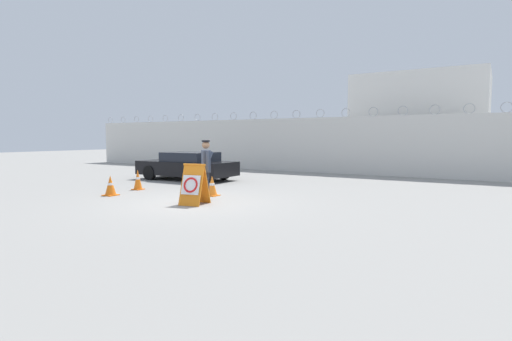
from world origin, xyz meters
name	(u,v)px	position (x,y,z in m)	size (l,w,h in m)	color
ground_plane	(196,202)	(0.00, 0.00, 0.00)	(90.00, 90.00, 0.00)	gray
perimeter_wall	(332,145)	(0.00, 11.15, 1.49)	(36.00, 0.30, 3.41)	silver
building_block	(420,124)	(3.60, 15.74, 2.69)	(6.87, 5.48, 5.38)	silver
barricade_sign	(194,184)	(0.18, -0.31, 0.58)	(0.78, 0.86, 1.17)	orange
security_guard	(206,167)	(0.01, 0.49, 1.03)	(0.53, 0.65, 1.82)	#232838
traffic_cone_near	(212,186)	(-0.40, 1.29, 0.33)	(0.40, 0.40, 0.66)	orange
traffic_cone_mid	(110,186)	(-3.30, -0.38, 0.33)	(0.41, 0.41, 0.66)	orange
traffic_cone_far	(138,180)	(-3.66, 1.11, 0.36)	(0.35, 0.35, 0.73)	orange
parked_car_front_coupe	(187,166)	(-4.36, 4.63, 0.63)	(4.48, 2.06, 1.25)	black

